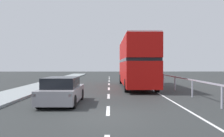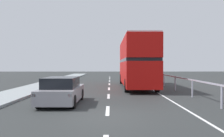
% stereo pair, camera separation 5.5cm
% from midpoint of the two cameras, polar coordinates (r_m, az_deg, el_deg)
% --- Properties ---
extents(ground_plane, '(75.23, 120.00, 0.10)m').
position_cam_midpoint_polar(ground_plane, '(9.43, -1.20, -11.86)').
color(ground_plane, '#2B2E2F').
extents(lane_paint_markings, '(3.70, 46.00, 0.01)m').
position_cam_midpoint_polar(lane_paint_markings, '(18.02, 6.12, -5.56)').
color(lane_paint_markings, silver).
rests_on(lane_paint_markings, ground).
extents(bridge_side_railing, '(0.10, 42.00, 1.12)m').
position_cam_midpoint_polar(bridge_side_railing, '(18.95, 15.31, -2.50)').
color(bridge_side_railing, '#B0ADBF').
rests_on(bridge_side_railing, ground).
extents(double_decker_bus_red, '(2.55, 10.77, 4.35)m').
position_cam_midpoint_polar(double_decker_bus_red, '(20.82, 5.85, 1.73)').
color(double_decker_bus_red, red).
rests_on(double_decker_bus_red, ground).
extents(hatchback_car_near, '(1.87, 4.08, 1.40)m').
position_cam_midpoint_polar(hatchback_car_near, '(12.32, -12.42, -5.46)').
color(hatchback_car_near, gray).
rests_on(hatchback_car_near, ground).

